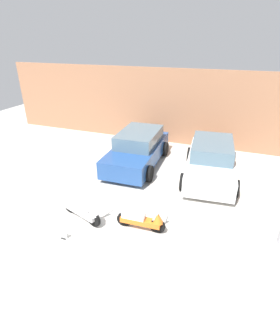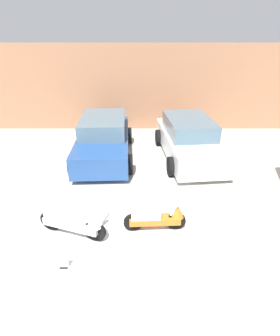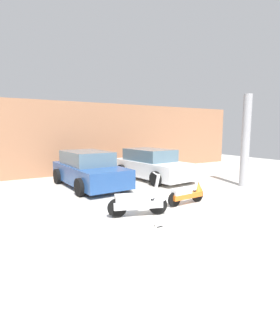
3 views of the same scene
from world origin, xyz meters
TOP-DOWN VIEW (x-y plane):
  - ground_plane at (0.00, 0.00)m, footprint 28.00×28.00m
  - wall_back at (0.00, 7.85)m, footprint 19.60×0.12m
  - scooter_front_left at (-1.37, 0.65)m, footprint 1.55×0.78m
  - scooter_front_right at (0.45, 0.84)m, footprint 1.41×0.51m
  - car_rear_left at (-1.23, 4.83)m, footprint 2.12×4.18m
  - car_rear_center at (1.77, 4.77)m, footprint 2.25×4.18m
  - placard_near_left_scooter at (-1.41, -0.25)m, footprint 0.20×0.12m

SIDE VIEW (x-z plane):
  - ground_plane at x=0.00m, z-range 0.00..0.00m
  - placard_near_left_scooter at x=-1.41m, z-range -0.02..0.24m
  - scooter_front_right at x=0.45m, z-range -0.14..0.84m
  - scooter_front_left at x=-1.37m, z-range -0.16..0.95m
  - car_rear_center at x=1.77m, z-range -0.03..1.34m
  - car_rear_left at x=-1.23m, z-range -0.03..1.37m
  - wall_back at x=0.00m, z-range 0.00..3.61m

